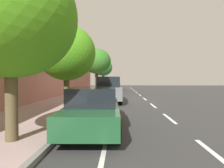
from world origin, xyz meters
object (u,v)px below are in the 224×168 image
Objects in this scene: parked_pickup_black_nearest at (114,85)px; street_tree_mid_block at (97,62)px; parked_suv_grey_second at (108,89)px; parked_sedan_green_mid at (93,109)px; street_tree_far_end at (66,53)px; street_tree_near_cyclist at (103,68)px; cyclist_with_backpack at (106,85)px; bicycle_at_curb at (108,91)px; street_tree_corner at (10,17)px.

parked_pickup_black_nearest is 0.95× the size of street_tree_mid_block.
parked_pickup_black_nearest is 15.84m from parked_suv_grey_second.
street_tree_far_end reaches higher than parked_sedan_green_mid.
parked_pickup_black_nearest is 1.11× the size of parked_suv_grey_second.
parked_pickup_black_nearest is 1.00× the size of street_tree_near_cyclist.
cyclist_with_backpack is at bearing -95.84° from street_tree_far_end.
street_tree_corner reaches higher than bicycle_at_curb.
street_tree_far_end reaches higher than cyclist_with_backpack.
street_tree_near_cyclist reaches higher than parked_pickup_black_nearest.
parked_suv_grey_second is 8.36m from bicycle_at_curb.
parked_suv_grey_second is (0.02, 15.84, 0.13)m from parked_pickup_black_nearest.
street_tree_mid_block is (1.33, -1.04, 2.97)m from cyclist_with_backpack.
street_tree_near_cyclist is (2.06, -19.80, 2.87)m from parked_suv_grey_second.
parked_suv_grey_second reaches higher than parked_sedan_green_mid.
parked_pickup_black_nearest reaches higher than parked_sedan_green_mid.
street_tree_far_end is at bearing 90.00° from street_tree_near_cyclist.
street_tree_corner is at bearing 90.00° from street_tree_near_cyclist.
street_tree_mid_block is 1.20× the size of street_tree_far_end.
bicycle_at_curb is 0.96× the size of cyclist_with_backpack.
parked_suv_grey_second is 20.11m from street_tree_near_cyclist.
cyclist_with_backpack is at bearing 84.01° from parked_pickup_black_nearest.
cyclist_with_backpack is at bearing -87.65° from parked_sedan_green_mid.
street_tree_mid_block is at bearing -78.17° from parked_suv_grey_second.
street_tree_corner is at bearing 90.00° from street_tree_mid_block.
parked_pickup_black_nearest is 7.10m from cyclist_with_backpack.
street_tree_near_cyclist reaches higher than parked_sedan_green_mid.
parked_pickup_black_nearest reaches higher than cyclist_with_backpack.
parked_pickup_black_nearest is 1.06× the size of street_tree_corner.
parked_sedan_green_mid is 0.79× the size of street_tree_mid_block.
street_tree_mid_block is 14.11m from street_tree_far_end.
parked_suv_grey_second is 0.86× the size of street_tree_mid_block.
cyclist_with_backpack is 0.34× the size of street_tree_near_cyclist.
street_tree_corner reaches higher than cyclist_with_backpack.
street_tree_far_end is at bearing -62.05° from parked_sedan_green_mid.
cyclist_with_backpack is (0.74, 7.06, 0.22)m from parked_pickup_black_nearest.
cyclist_with_backpack is 18.66m from street_tree_corner.
street_tree_corner reaches higher than parked_pickup_black_nearest.
street_tree_near_cyclist is at bearing -83.10° from cyclist_with_backpack.
street_tree_near_cyclist is at bearing -90.00° from street_tree_corner.
street_tree_near_cyclist is at bearing -90.00° from street_tree_far_end.
bicycle_at_curb is 0.34× the size of street_tree_corner.
street_tree_mid_block is at bearing -90.00° from street_tree_far_end.
street_tree_mid_block is (1.56, -1.49, 3.71)m from bicycle_at_curb.
parked_sedan_green_mid is 16.42m from bicycle_at_curb.
bicycle_at_curb is at bearing 86.05° from parked_pickup_black_nearest.
parked_sedan_green_mid is at bearing 94.16° from street_tree_near_cyclist.
parked_sedan_green_mid is at bearing -141.90° from street_tree_corner.
street_tree_far_end is at bearing 64.30° from parked_suv_grey_second.
cyclist_with_backpack is 11.45m from street_tree_near_cyclist.
parked_suv_grey_second is at bearing -90.20° from parked_sedan_green_mid.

